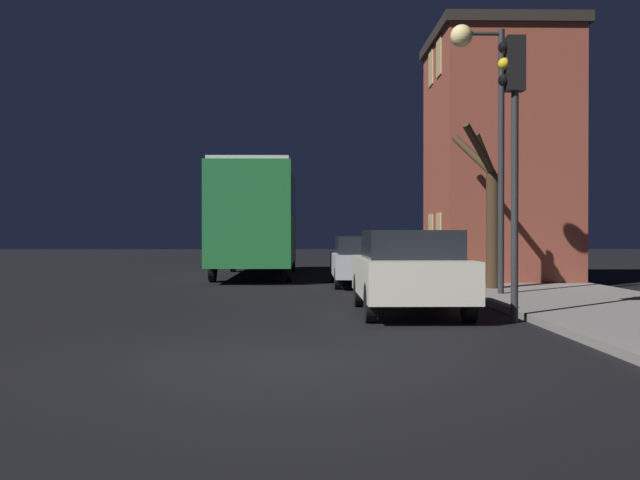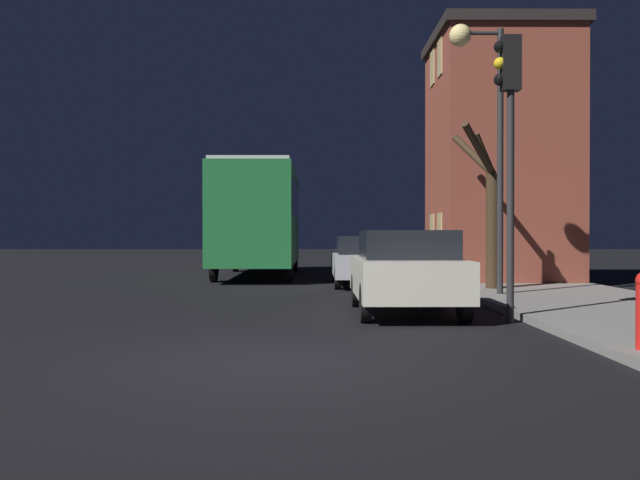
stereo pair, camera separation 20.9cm
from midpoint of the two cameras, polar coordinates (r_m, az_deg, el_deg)
ground_plane at (r=8.38m, az=-3.03°, el=-9.59°), size 120.00×120.00×0.00m
brick_building at (r=22.27m, az=14.40°, el=6.60°), size 4.03×4.57×7.40m
streetlamp at (r=16.64m, az=13.01°, el=11.27°), size 1.22×0.50×6.02m
traffic_light at (r=12.28m, az=15.35°, el=9.37°), size 0.43×0.24×4.72m
bare_tree at (r=18.04m, az=13.64°, el=2.51°), size 1.19×2.29×3.96m
bus at (r=24.72m, az=-4.62°, el=2.19°), size 2.52×9.18×3.71m
car_near_lane at (r=13.11m, az=7.31°, el=-2.40°), size 1.82×4.01×1.53m
car_mid_lane at (r=20.17m, az=3.92°, el=-1.59°), size 1.80×4.28×1.40m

